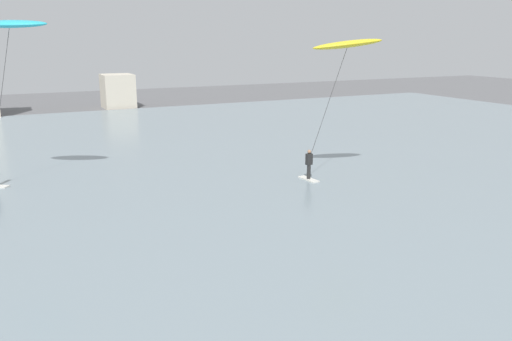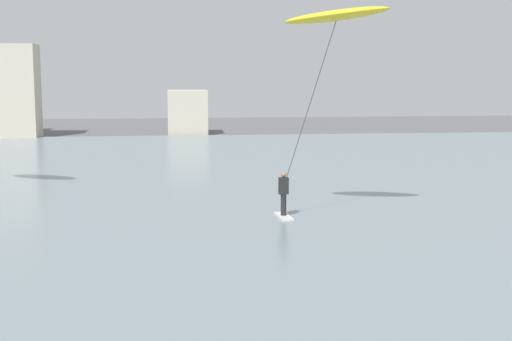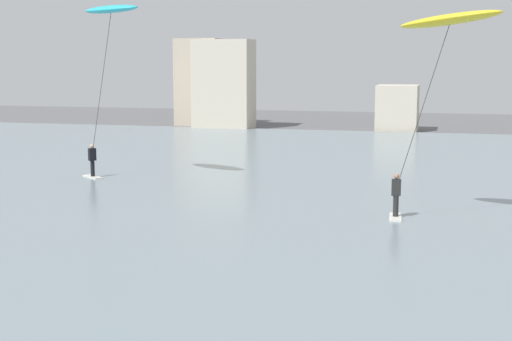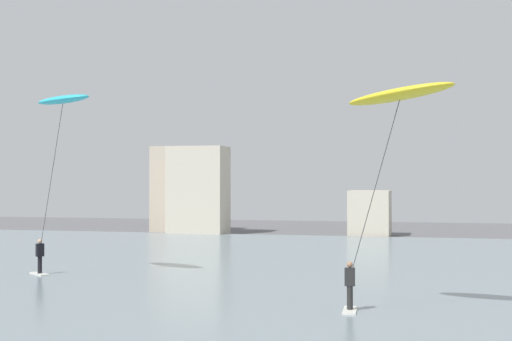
{
  "view_description": "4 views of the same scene",
  "coord_description": "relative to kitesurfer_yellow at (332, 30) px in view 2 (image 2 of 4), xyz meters",
  "views": [
    {
      "loc": [
        -10.82,
        0.06,
        7.42
      ],
      "look_at": [
        -3.17,
        15.55,
        3.0
      ],
      "focal_mm": 35.85,
      "sensor_mm": 36.0,
      "label": 1
    },
    {
      "loc": [
        -0.37,
        -2.31,
        5.31
      ],
      "look_at": [
        1.33,
        12.46,
        3.24
      ],
      "focal_mm": 49.99,
      "sensor_mm": 36.0,
      "label": 2
    },
    {
      "loc": [
        5.56,
        -5.28,
        5.9
      ],
      "look_at": [
        1.04,
        11.9,
        3.29
      ],
      "focal_mm": 53.75,
      "sensor_mm": 36.0,
      "label": 3
    },
    {
      "loc": [
        6.45,
        -1.37,
        4.38
      ],
      "look_at": [
        1.87,
        16.43,
        4.69
      ],
      "focal_mm": 50.49,
      "sensor_mm": 36.0,
      "label": 4
    }
  ],
  "objects": [
    {
      "name": "water_bay",
      "position": [
        -5.07,
        8.32,
        -6.67
      ],
      "size": [
        84.0,
        52.0,
        0.1
      ],
      "primitive_type": "cube",
      "color": "gray",
      "rests_on": "ground"
    },
    {
      "name": "far_shore_buildings",
      "position": [
        -17.29,
        35.92,
        -3.3
      ],
      "size": [
        21.12,
        5.48,
        7.63
      ],
      "color": "#B7A893",
      "rests_on": "ground"
    },
    {
      "name": "kitesurfer_yellow",
      "position": [
        0.0,
        0.0,
        0.0
      ],
      "size": [
        3.87,
        2.55,
        7.5
      ],
      "color": "silver",
      "rests_on": "water_bay"
    }
  ]
}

